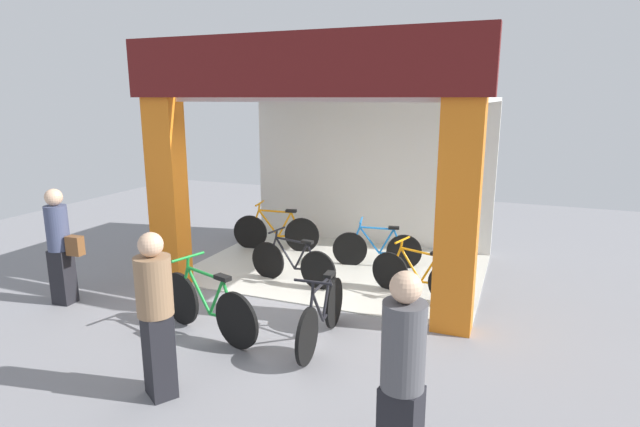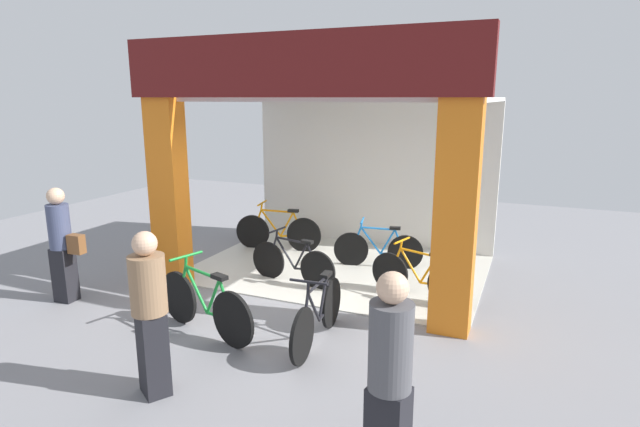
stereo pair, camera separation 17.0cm
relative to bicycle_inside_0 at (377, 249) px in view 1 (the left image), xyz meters
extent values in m
plane|color=gray|center=(-0.60, -2.00, -0.34)|extent=(17.57, 17.57, 0.00)
cube|color=beige|center=(-0.60, -0.28, -0.33)|extent=(4.79, 3.44, 0.02)
cube|color=silver|center=(-0.60, 1.44, 1.11)|extent=(4.79, 0.12, 2.89)
cube|color=orange|center=(-2.75, -2.00, 1.11)|extent=(0.49, 0.36, 2.89)
cube|color=orange|center=(1.54, -2.00, 1.11)|extent=(0.49, 0.36, 2.89)
cube|color=#591414|center=(-0.60, -2.15, 2.95)|extent=(4.99, 0.20, 0.80)
cube|color=silver|center=(-0.60, -0.28, 2.52)|extent=(4.79, 3.44, 0.06)
cylinder|color=black|center=(0.45, 0.10, -0.04)|extent=(0.60, 0.17, 0.60)
cylinder|color=black|center=(-0.46, -0.10, -0.04)|extent=(0.60, 0.17, 0.60)
cylinder|color=blue|center=(0.24, 0.05, -0.06)|extent=(0.40, 0.12, 0.08)
cylinder|color=blue|center=(0.15, 0.03, 0.14)|extent=(0.26, 0.09, 0.45)
cylinder|color=blue|center=(-0.13, -0.03, 0.15)|extent=(0.37, 0.11, 0.47)
cylinder|color=blue|center=(-0.01, 0.00, 0.36)|extent=(0.57, 0.15, 0.05)
cylinder|color=blue|center=(0.35, 0.08, 0.16)|extent=(0.20, 0.07, 0.41)
cylinder|color=blue|center=(-0.37, -0.08, 0.17)|extent=(0.18, 0.07, 0.42)
cylinder|color=blue|center=(-0.29, -0.06, 0.43)|extent=(0.06, 0.04, 0.13)
cylinder|color=blue|center=(-0.28, -0.06, 0.49)|extent=(0.12, 0.42, 0.03)
cube|color=black|center=(0.27, 0.06, 0.38)|extent=(0.20, 0.13, 0.05)
cylinder|color=black|center=(-0.56, -1.35, -0.03)|extent=(0.61, 0.13, 0.61)
cylinder|color=black|center=(-1.49, -1.20, -0.03)|extent=(0.61, 0.13, 0.61)
cylinder|color=black|center=(-0.77, -1.31, -0.06)|extent=(0.41, 0.09, 0.08)
cylinder|color=black|center=(-0.86, -1.30, 0.14)|extent=(0.27, 0.07, 0.46)
cylinder|color=black|center=(-1.15, -1.25, 0.15)|extent=(0.38, 0.09, 0.48)
cylinder|color=black|center=(-1.03, -1.27, 0.37)|extent=(0.58, 0.12, 0.05)
cylinder|color=black|center=(-0.66, -1.33, 0.17)|extent=(0.20, 0.06, 0.41)
cylinder|color=black|center=(-1.40, -1.22, 0.17)|extent=(0.19, 0.06, 0.42)
cylinder|color=black|center=(-1.31, -1.23, 0.44)|extent=(0.06, 0.04, 0.13)
cylinder|color=black|center=(-1.30, -1.23, 0.50)|extent=(0.09, 0.43, 0.03)
cube|color=black|center=(-0.74, -1.32, 0.39)|extent=(0.20, 0.12, 0.05)
cylinder|color=black|center=(-1.57, 0.33, 0.00)|extent=(0.66, 0.16, 0.67)
cylinder|color=black|center=(-2.58, 0.16, 0.00)|extent=(0.66, 0.16, 0.67)
cylinder|color=orange|center=(-1.81, 0.29, -0.03)|extent=(0.45, 0.11, 0.09)
cylinder|color=orange|center=(-1.90, 0.28, 0.19)|extent=(0.29, 0.09, 0.50)
cylinder|color=orange|center=(-2.21, 0.22, 0.20)|extent=(0.41, 0.11, 0.52)
cylinder|color=orange|center=(-2.08, 0.24, 0.44)|extent=(0.64, 0.15, 0.05)
cylinder|color=orange|center=(-1.68, 0.31, 0.21)|extent=(0.22, 0.07, 0.45)
cylinder|color=orange|center=(-2.48, 0.17, 0.22)|extent=(0.20, 0.07, 0.46)
cylinder|color=orange|center=(-2.39, 0.19, 0.51)|extent=(0.06, 0.05, 0.14)
cylinder|color=orange|center=(-2.38, 0.19, 0.58)|extent=(0.11, 0.46, 0.03)
cube|color=black|center=(-1.77, 0.30, 0.46)|extent=(0.22, 0.13, 0.05)
cylinder|color=black|center=(1.38, -1.24, -0.03)|extent=(0.59, 0.20, 0.61)
cylinder|color=black|center=(0.48, -0.99, -0.03)|extent=(0.59, 0.20, 0.61)
cylinder|color=orange|center=(1.17, -1.18, -0.06)|extent=(0.40, 0.14, 0.08)
cylinder|color=orange|center=(1.09, -1.16, 0.14)|extent=(0.26, 0.10, 0.46)
cylinder|color=orange|center=(0.81, -1.08, 0.15)|extent=(0.37, 0.13, 0.48)
cylinder|color=orange|center=(0.92, -1.11, 0.37)|extent=(0.57, 0.19, 0.05)
cylinder|color=orange|center=(1.29, -1.22, 0.16)|extent=(0.20, 0.09, 0.41)
cylinder|color=orange|center=(0.57, -1.01, 0.17)|extent=(0.18, 0.08, 0.42)
cylinder|color=orange|center=(0.65, -1.04, 0.44)|extent=(0.06, 0.05, 0.13)
cylinder|color=orange|center=(0.66, -1.04, 0.50)|extent=(0.14, 0.42, 0.03)
cube|color=black|center=(1.20, -1.19, 0.39)|extent=(0.20, 0.14, 0.05)
cylinder|color=black|center=(-0.73, -3.44, 0.01)|extent=(0.67, 0.24, 0.69)
cylinder|color=black|center=(-1.75, -3.13, 0.01)|extent=(0.67, 0.24, 0.69)
cylinder|color=#198C33|center=(-0.97, -3.37, -0.02)|extent=(0.46, 0.17, 0.09)
cylinder|color=#198C33|center=(-1.06, -3.34, 0.21)|extent=(0.30, 0.12, 0.52)
cylinder|color=#198C33|center=(-1.38, -3.24, 0.21)|extent=(0.42, 0.16, 0.54)
cylinder|color=#198C33|center=(-1.25, -3.28, 0.47)|extent=(0.65, 0.23, 0.05)
cylinder|color=#198C33|center=(-0.84, -3.41, 0.23)|extent=(0.23, 0.10, 0.46)
cylinder|color=#198C33|center=(-1.65, -3.16, 0.24)|extent=(0.21, 0.10, 0.48)
cylinder|color=#198C33|center=(-1.56, -3.19, 0.54)|extent=(0.07, 0.05, 0.14)
cylinder|color=#198C33|center=(-1.55, -3.19, 0.61)|extent=(0.17, 0.47, 0.03)
cube|color=black|center=(-0.93, -3.38, 0.49)|extent=(0.23, 0.16, 0.05)
cylinder|color=black|center=(0.12, -2.47, -0.02)|extent=(0.08, 0.64, 0.64)
cylinder|color=black|center=(0.18, -3.46, -0.02)|extent=(0.08, 0.64, 0.64)
cylinder|color=black|center=(0.14, -2.70, -0.04)|extent=(0.06, 0.43, 0.08)
cylinder|color=black|center=(0.14, -2.79, 0.17)|extent=(0.05, 0.28, 0.48)
cylinder|color=black|center=(0.16, -3.10, 0.18)|extent=(0.06, 0.40, 0.50)
cylinder|color=black|center=(0.15, -2.98, 0.41)|extent=(0.07, 0.62, 0.05)
cylinder|color=black|center=(0.13, -2.58, 0.19)|extent=(0.05, 0.21, 0.43)
cylinder|color=black|center=(0.17, -3.36, 0.20)|extent=(0.05, 0.19, 0.45)
cylinder|color=black|center=(0.17, -3.27, 0.48)|extent=(0.04, 0.06, 0.13)
cylinder|color=black|center=(0.17, -3.26, 0.55)|extent=(0.45, 0.06, 0.03)
cube|color=black|center=(0.13, -2.67, 0.43)|extent=(0.11, 0.20, 0.05)
cube|color=black|center=(-0.92, -4.56, 0.09)|extent=(0.39, 0.37, 0.86)
cylinder|color=#8C6B4C|center=(-0.92, -4.56, 0.81)|extent=(0.48, 0.48, 0.58)
sphere|color=#D8AD8C|center=(-0.92, -4.56, 1.21)|extent=(0.24, 0.24, 0.24)
cylinder|color=#4C4C51|center=(1.53, -4.85, 0.80)|extent=(0.38, 0.38, 0.66)
sphere|color=#D8AD8C|center=(1.53, -4.85, 1.25)|extent=(0.23, 0.23, 0.23)
cube|color=black|center=(-3.73, -3.18, 0.06)|extent=(0.28, 0.25, 0.79)
cylinder|color=#3F4766|center=(-3.73, -3.18, 0.77)|extent=(0.32, 0.32, 0.64)
sphere|color=#D8AD8C|center=(-3.73, -3.18, 1.21)|extent=(0.24, 0.24, 0.24)
cube|color=brown|center=(-3.45, -3.17, 0.54)|extent=(0.23, 0.14, 0.27)
camera|label=1|loc=(2.23, -8.19, 2.55)|focal=28.60mm
camera|label=2|loc=(2.39, -8.13, 2.55)|focal=28.60mm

